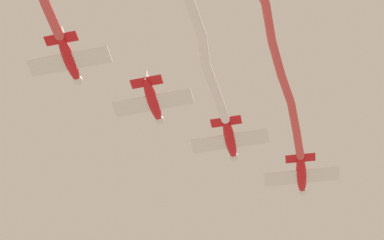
{
  "coord_description": "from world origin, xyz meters",
  "views": [
    {
      "loc": [
        41.35,
        23.93,
        6.07
      ],
      "look_at": [
        8.75,
        -5.85,
        57.71
      ],
      "focal_mm": 69.72,
      "sensor_mm": 36.0,
      "label": 1
    }
  ],
  "objects_px": {
    "airplane_lead": "(301,175)",
    "airplane_slot": "(69,60)",
    "airplane_right_wing": "(153,101)",
    "airplane_left_wing": "(230,140)"
  },
  "relations": [
    {
      "from": "airplane_lead",
      "to": "airplane_slot",
      "type": "height_order",
      "value": "airplane_slot"
    },
    {
      "from": "airplane_lead",
      "to": "airplane_slot",
      "type": "xyz_separation_m",
      "value": [
        24.0,
        -6.71,
        0.75
      ]
    },
    {
      "from": "airplane_lead",
      "to": "airplane_right_wing",
      "type": "distance_m",
      "value": 16.62
    },
    {
      "from": "airplane_left_wing",
      "to": "airplane_slot",
      "type": "xyz_separation_m",
      "value": [
        16.0,
        -4.48,
        0.5
      ]
    },
    {
      "from": "airplane_slot",
      "to": "airplane_right_wing",
      "type": "bearing_deg",
      "value": -45.57
    },
    {
      "from": "airplane_left_wing",
      "to": "airplane_slot",
      "type": "distance_m",
      "value": 16.62
    },
    {
      "from": "airplane_right_wing",
      "to": "airplane_slot",
      "type": "xyz_separation_m",
      "value": [
        8.0,
        -2.24,
        0.25
      ]
    },
    {
      "from": "airplane_lead",
      "to": "airplane_right_wing",
      "type": "xyz_separation_m",
      "value": [
        16.0,
        -4.47,
        0.5
      ]
    },
    {
      "from": "airplane_left_wing",
      "to": "airplane_slot",
      "type": "relative_size",
      "value": 0.99
    },
    {
      "from": "airplane_right_wing",
      "to": "airplane_slot",
      "type": "bearing_deg",
      "value": 134.93
    }
  ]
}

